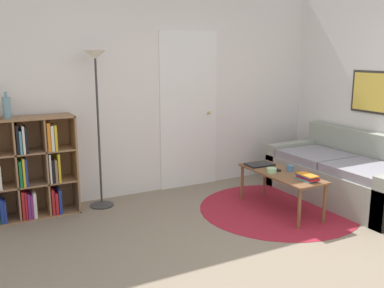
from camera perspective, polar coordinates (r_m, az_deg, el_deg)
The scene contains 14 objects.
ground_plane at distance 3.67m, azimuth 14.08°, elevation -17.05°, with size 14.00×14.00×0.00m, color gray.
wall_back at distance 5.47m, azimuth -3.87°, elevation 7.06°, with size 7.50×0.11×2.60m.
wall_right at distance 5.80m, azimuth 23.03°, elevation 6.52°, with size 0.08×5.61×2.60m.
rug at distance 5.08m, azimuth 11.40°, elevation -8.44°, with size 1.81×1.81×0.01m.
bookshelf at distance 4.95m, azimuth -21.20°, elevation -3.37°, with size 0.95×0.34×1.10m.
floor_lamp at distance 4.90m, azimuth -12.63°, elevation 7.76°, with size 0.27×0.27×1.79m.
couch at distance 5.60m, azimuth 19.95°, elevation -4.07°, with size 0.91×1.89×0.81m.
coffee_table at distance 4.93m, azimuth 11.78°, elevation -4.29°, with size 0.42×1.10×0.45m.
laptop at distance 5.18m, azimuth 9.00°, elevation -2.70°, with size 0.32×0.23×0.02m.
bowl at distance 4.88m, azimuth 10.57°, elevation -3.47°, with size 0.11×0.11×0.05m.
book_stack_on_table at distance 4.67m, azimuth 15.09°, elevation -4.31°, with size 0.13×0.24×0.07m.
cup at distance 4.98m, azimuth 12.94°, elevation -3.16°, with size 0.08×0.08×0.07m.
remote at distance 5.01m, azimuth 11.05°, elevation -3.29°, with size 0.06×0.18×0.02m.
bottle_right at distance 4.80m, azimuth -23.47°, elevation 4.50°, with size 0.08×0.08×0.28m.
Camera 1 is at (-2.21, -2.34, 1.76)m, focal length 40.00 mm.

